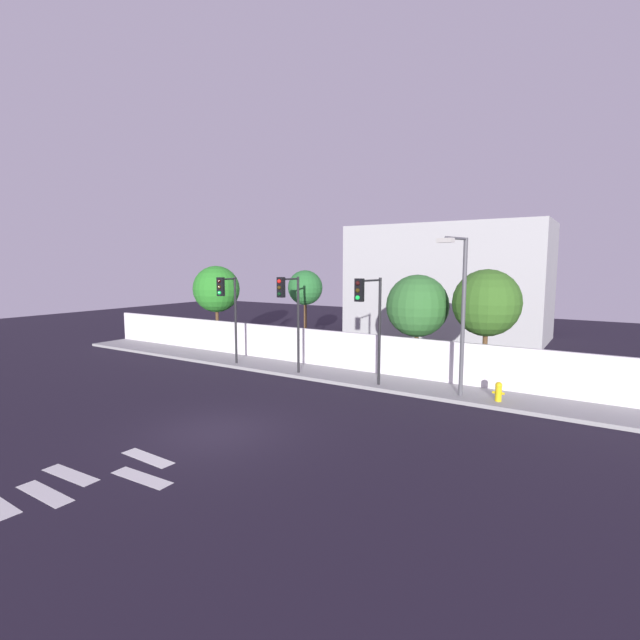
% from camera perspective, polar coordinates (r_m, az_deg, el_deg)
% --- Properties ---
extents(ground_plane, '(80.00, 80.00, 0.00)m').
position_cam_1_polar(ground_plane, '(15.33, -12.64, -13.28)').
color(ground_plane, black).
extents(sidewalk, '(36.00, 2.40, 0.15)m').
position_cam_1_polar(sidewalk, '(21.61, 3.02, -6.98)').
color(sidewalk, gray).
rests_on(sidewalk, ground).
extents(perimeter_wall, '(36.00, 0.18, 1.80)m').
position_cam_1_polar(perimeter_wall, '(22.51, 4.65, -3.89)').
color(perimeter_wall, silver).
rests_on(perimeter_wall, sidewalk).
extents(crosswalk_marking, '(3.48, 3.91, 0.01)m').
position_cam_1_polar(crosswalk_marking, '(13.28, -27.01, -17.10)').
color(crosswalk_marking, silver).
rests_on(crosswalk_marking, ground).
extents(traffic_light_left, '(0.35, 1.46, 4.52)m').
position_cam_1_polar(traffic_light_left, '(21.14, -3.83, 2.01)').
color(traffic_light_left, black).
rests_on(traffic_light_left, sidewalk).
extents(traffic_light_center, '(0.40, 1.82, 4.53)m').
position_cam_1_polar(traffic_light_center, '(18.83, 5.99, 1.48)').
color(traffic_light_center, black).
rests_on(traffic_light_center, sidewalk).
extents(traffic_light_right, '(0.47, 1.51, 4.46)m').
position_cam_1_polar(traffic_light_right, '(23.52, -11.27, 2.29)').
color(traffic_light_right, black).
rests_on(traffic_light_right, sidewalk).
extents(street_lamp_curbside, '(0.74, 1.66, 6.07)m').
position_cam_1_polar(street_lamp_curbside, '(18.36, 16.85, 1.93)').
color(street_lamp_curbside, '#4C4C51').
rests_on(street_lamp_curbside, sidewalk).
extents(fire_hydrant, '(0.44, 0.26, 0.73)m').
position_cam_1_polar(fire_hydrant, '(18.75, 21.03, -8.10)').
color(fire_hydrant, gold).
rests_on(fire_hydrant, sidewalk).
extents(roadside_tree_leftmost, '(2.84, 2.84, 5.15)m').
position_cam_1_polar(roadside_tree_leftmost, '(29.35, -12.58, 3.70)').
color(roadside_tree_leftmost, brown).
rests_on(roadside_tree_leftmost, ground).
extents(roadside_tree_midleft, '(1.87, 1.87, 4.92)m').
position_cam_1_polar(roadside_tree_midleft, '(25.12, -1.83, 3.91)').
color(roadside_tree_midleft, brown).
rests_on(roadside_tree_midleft, ground).
extents(roadside_tree_midright, '(2.92, 2.92, 4.76)m').
position_cam_1_polar(roadside_tree_midright, '(22.23, 11.83, 1.69)').
color(roadside_tree_midright, brown).
rests_on(roadside_tree_midright, ground).
extents(roadside_tree_rightmost, '(2.91, 2.91, 5.03)m').
position_cam_1_polar(roadside_tree_rightmost, '(21.32, 19.75, 1.96)').
color(roadside_tree_rightmost, brown).
rests_on(roadside_tree_rightmost, ground).
extents(low_building_distant, '(13.87, 6.00, 8.05)m').
position_cam_1_polar(low_building_distant, '(35.20, 15.16, 4.62)').
color(low_building_distant, '#ABABAB').
rests_on(low_building_distant, ground).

